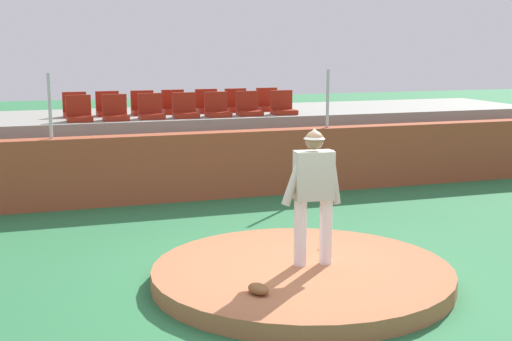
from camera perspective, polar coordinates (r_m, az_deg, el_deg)
name	(u,v)px	position (r m, az deg, el deg)	size (l,w,h in m)	color
ground_plane	(302,283)	(8.95, 3.69, -8.98)	(60.00, 60.00, 0.00)	#2C7141
pitchers_mound	(302,275)	(8.91, 3.69, -8.33)	(3.71, 3.71, 0.21)	#A76541
pitcher	(314,187)	(8.74, 4.63, -1.29)	(0.76, 0.29, 1.70)	white
baseball	(322,246)	(9.63, 5.26, -6.05)	(0.07, 0.07, 0.07)	white
fielding_glove	(258,289)	(7.94, 0.19, -9.45)	(0.30, 0.20, 0.11)	brown
brick_barrier	(200,166)	(13.52, -4.48, 0.38)	(17.70, 0.40, 1.27)	#9D482C
fence_post_left	(50,106)	(12.98, -16.16, 4.98)	(0.06, 0.06, 1.15)	silver
fence_post_right	(328,98)	(14.22, 5.75, 5.75)	(0.06, 0.06, 1.15)	silver
bleacher_platform	(175,145)	(15.68, -6.50, 2.02)	(16.70, 3.12, 1.43)	gray
stadium_chair_0	(79,113)	(14.25, -13.97, 4.48)	(0.48, 0.44, 0.50)	maroon
stadium_chair_1	(115,112)	(14.31, -11.19, 4.61)	(0.48, 0.44, 0.50)	maroon
stadium_chair_2	(151,111)	(14.46, -8.40, 4.75)	(0.48, 0.44, 0.50)	maroon
stadium_chair_3	(185,110)	(14.60, -5.69, 4.86)	(0.48, 0.44, 0.50)	maroon
stadium_chair_4	(217,109)	(14.75, -3.12, 4.95)	(0.48, 0.44, 0.50)	maroon
stadium_chair_5	(249,108)	(14.96, -0.59, 5.04)	(0.48, 0.44, 0.50)	maroon
stadium_chair_6	(283,107)	(15.20, 2.16, 5.11)	(0.48, 0.44, 0.50)	maroon
stadium_chair_7	(75,109)	(15.14, -14.27, 4.79)	(0.48, 0.44, 0.50)	maroon
stadium_chair_8	(108,108)	(15.23, -11.74, 4.92)	(0.48, 0.44, 0.50)	maroon
stadium_chair_9	(143,107)	(15.31, -9.02, 5.03)	(0.48, 0.44, 0.50)	maroon
stadium_chair_10	(174,106)	(15.47, -6.59, 5.15)	(0.48, 0.44, 0.50)	maroon
stadium_chair_11	(207,105)	(15.62, -3.91, 5.24)	(0.48, 0.44, 0.50)	maroon
stadium_chair_12	(237,104)	(15.78, -1.54, 5.31)	(0.48, 0.44, 0.50)	maroon
stadium_chair_13	(268,103)	(16.04, 0.98, 5.39)	(0.48, 0.44, 0.50)	maroon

